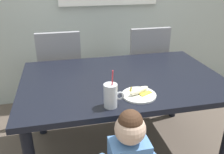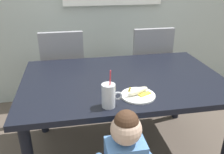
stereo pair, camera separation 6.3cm
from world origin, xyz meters
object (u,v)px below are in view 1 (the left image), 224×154
dining_table (123,87)px  peeled_banana (139,91)px  dining_chair_left (61,69)px  snack_plate (139,95)px  milk_cup (111,97)px  dining_chair_right (145,63)px

dining_table → peeled_banana: 0.32m
dining_chair_left → peeled_banana: dining_chair_left is taller
dining_chair_left → snack_plate: dining_chair_left is taller
dining_table → milk_cup: (-0.18, -0.40, 0.15)m
dining_chair_right → peeled_banana: 1.12m
peeled_banana → dining_table: bearing=96.2°
dining_table → snack_plate: 0.32m
dining_chair_right → peeled_banana: (-0.42, -1.02, 0.21)m
dining_chair_left → dining_chair_right: (0.93, -0.02, 0.00)m
dining_table → dining_chair_right: (0.45, 0.72, -0.10)m
snack_plate → dining_table: bearing=95.2°
snack_plate → peeled_banana: peeled_banana is taller
dining_table → dining_chair_left: (-0.47, 0.74, -0.10)m
dining_chair_left → dining_chair_right: size_ratio=1.00×
dining_table → dining_chair_left: bearing=122.6°
dining_table → snack_plate: snack_plate is taller
dining_chair_left → dining_chair_right: bearing=178.7°
snack_plate → peeled_banana: (0.00, 0.01, 0.03)m
dining_table → milk_cup: 0.47m
dining_table → peeled_banana: bearing=-83.8°
dining_chair_left → dining_chair_right: same height
milk_cup → peeled_banana: size_ratio=1.43×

